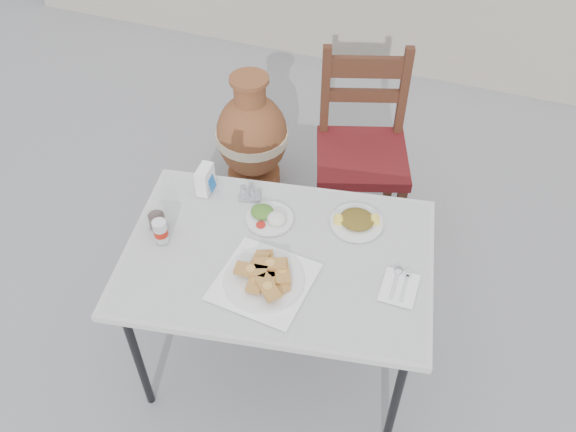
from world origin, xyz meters
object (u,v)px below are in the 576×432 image
(pide_plate, at_px, (264,276))
(salad_rice_plate, at_px, (269,216))
(terracotta_urn, at_px, (252,136))
(cafe_table, at_px, (278,262))
(cola_glass, at_px, (156,218))
(chair, at_px, (362,149))
(soda_can, at_px, (161,231))
(salad_chopped_plate, at_px, (357,221))
(condiment_caddy, at_px, (250,193))
(napkin_holder, at_px, (205,179))

(pide_plate, bearing_deg, salad_rice_plate, 107.64)
(terracotta_urn, bearing_deg, cafe_table, -62.49)
(cola_glass, distance_m, chair, 1.12)
(soda_can, xyz_separation_m, chair, (0.52, 0.99, -0.23))
(salad_rice_plate, height_order, salad_chopped_plate, salad_rice_plate)
(pide_plate, relative_size, terracotta_urn, 0.50)
(cafe_table, bearing_deg, terracotta_urn, 117.51)
(pide_plate, relative_size, cola_glass, 3.50)
(salad_chopped_plate, bearing_deg, chair, 101.90)
(condiment_caddy, height_order, terracotta_urn, condiment_caddy)
(napkin_holder, bearing_deg, soda_can, -99.87)
(soda_can, relative_size, terracotta_urn, 0.14)
(soda_can, distance_m, condiment_caddy, 0.40)
(pide_plate, distance_m, soda_can, 0.43)
(chair, bearing_deg, pide_plate, -112.93)
(pide_plate, height_order, salad_rice_plate, pide_plate)
(soda_can, bearing_deg, pide_plate, -7.27)
(chair, relative_size, terracotta_urn, 1.41)
(salad_rice_plate, relative_size, chair, 0.19)
(salad_rice_plate, xyz_separation_m, soda_can, (-0.34, -0.24, 0.03))
(condiment_caddy, relative_size, terracotta_urn, 0.15)
(salad_rice_plate, bearing_deg, terracotta_urn, 116.88)
(cafe_table, relative_size, soda_can, 12.87)
(salad_rice_plate, bearing_deg, cafe_table, -58.99)
(cafe_table, relative_size, pide_plate, 3.60)
(napkin_holder, height_order, chair, chair)
(pide_plate, xyz_separation_m, salad_rice_plate, (-0.09, 0.29, -0.01))
(terracotta_urn, bearing_deg, salad_rice_plate, -63.12)
(pide_plate, height_order, condiment_caddy, pide_plate)
(condiment_caddy, bearing_deg, chair, 65.55)
(cafe_table, distance_m, cola_glass, 0.49)
(salad_chopped_plate, bearing_deg, cafe_table, -133.35)
(cafe_table, bearing_deg, salad_chopped_plate, 46.65)
(napkin_holder, bearing_deg, condiment_caddy, 4.88)
(cafe_table, xyz_separation_m, terracotta_urn, (-0.54, 1.04, -0.32))
(soda_can, xyz_separation_m, condiment_caddy, (0.22, 0.33, -0.03))
(pide_plate, relative_size, salad_chopped_plate, 1.68)
(salad_chopped_plate, height_order, condiment_caddy, condiment_caddy)
(salad_chopped_plate, distance_m, chair, 0.71)
(napkin_holder, bearing_deg, terracotta_urn, 97.51)
(salad_rice_plate, xyz_separation_m, chair, (0.18, 0.76, -0.20))
(pide_plate, height_order, soda_can, soda_can)
(soda_can, bearing_deg, salad_chopped_plate, 26.44)
(cafe_table, xyz_separation_m, chair, (0.09, 0.91, -0.14))
(soda_can, bearing_deg, napkin_holder, 83.05)
(cafe_table, distance_m, soda_can, 0.45)
(salad_rice_plate, height_order, napkin_holder, napkin_holder)
(soda_can, bearing_deg, chair, 62.42)
(salad_chopped_plate, xyz_separation_m, napkin_holder, (-0.62, -0.02, 0.04))
(pide_plate, bearing_deg, terracotta_urn, 114.71)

